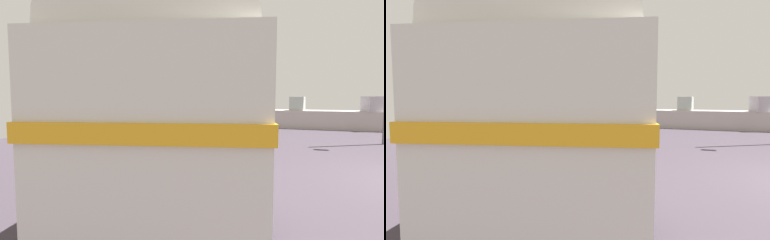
% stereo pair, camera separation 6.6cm
% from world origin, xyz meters
% --- Properties ---
extents(breakwater, '(31.36, 2.17, 2.44)m').
position_xyz_m(breakwater, '(0.10, 11.78, 0.71)').
color(breakwater, '#B0A6A0').
rests_on(breakwater, ground).
extents(vintage_coach, '(4.54, 8.91, 3.70)m').
position_xyz_m(vintage_coach, '(-5.46, -1.44, 2.05)').
color(vintage_coach, black).
rests_on(vintage_coach, ground).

